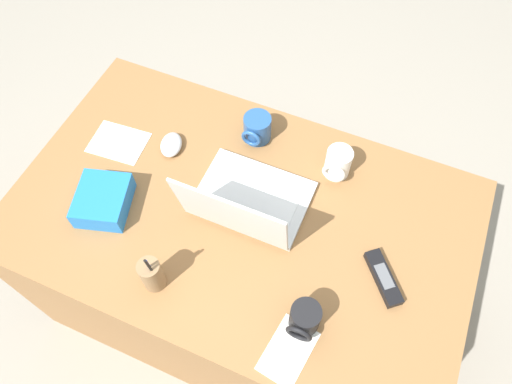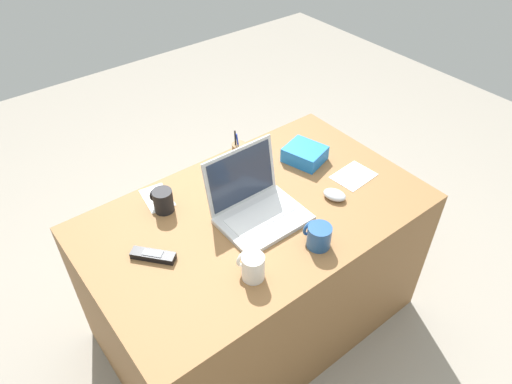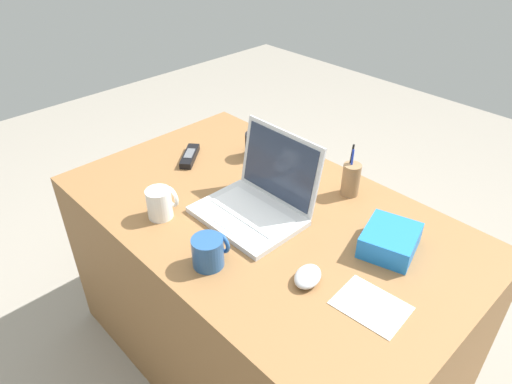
% 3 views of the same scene
% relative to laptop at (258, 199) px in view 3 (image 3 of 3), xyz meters
% --- Properties ---
extents(ground_plane, '(6.00, 6.00, 0.00)m').
position_rel_laptop_xyz_m(ground_plane, '(0.01, 0.01, -0.77)').
color(ground_plane, gray).
extents(desk, '(1.36, 0.82, 0.72)m').
position_rel_laptop_xyz_m(desk, '(0.01, 0.01, -0.41)').
color(desk, olive).
rests_on(desk, ground).
extents(laptop, '(0.33, 0.29, 0.25)m').
position_rel_laptop_xyz_m(laptop, '(0.00, 0.00, 0.00)').
color(laptop, silver).
rests_on(laptop, desk).
extents(computer_mouse, '(0.09, 0.11, 0.03)m').
position_rel_laptop_xyz_m(computer_mouse, '(0.31, -0.12, -0.03)').
color(computer_mouse, silver).
rests_on(computer_mouse, desk).
extents(coffee_mug_white, '(0.09, 0.10, 0.09)m').
position_rel_laptop_xyz_m(coffee_mug_white, '(0.08, -0.26, -0.01)').
color(coffee_mug_white, '#26518C').
rests_on(coffee_mug_white, desk).
extents(coffee_mug_tall, '(0.08, 0.09, 0.10)m').
position_rel_laptop_xyz_m(coffee_mug_tall, '(-0.20, -0.23, -0.00)').
color(coffee_mug_tall, white).
rests_on(coffee_mug_tall, desk).
extents(coffee_mug_spare, '(0.08, 0.09, 0.10)m').
position_rel_laptop_xyz_m(coffee_mug_spare, '(-0.27, 0.25, -0.00)').
color(coffee_mug_spare, black).
rests_on(coffee_mug_spare, desk).
extents(cordless_phone, '(0.14, 0.15, 0.03)m').
position_rel_laptop_xyz_m(cordless_phone, '(-0.43, 0.05, -0.04)').
color(cordless_phone, black).
rests_on(cordless_phone, desk).
extents(pen_holder, '(0.06, 0.06, 0.18)m').
position_rel_laptop_xyz_m(pen_holder, '(0.14, 0.30, 0.01)').
color(pen_holder, olive).
rests_on(pen_holder, desk).
extents(snack_bag, '(0.19, 0.20, 0.07)m').
position_rel_laptop_xyz_m(snack_bag, '(0.39, 0.15, -0.02)').
color(snack_bag, blue).
rests_on(snack_bag, desk).
extents(paper_note_near_laptop, '(0.19, 0.15, 0.00)m').
position_rel_laptop_xyz_m(paper_note_near_laptop, '(0.48, -0.07, -0.05)').
color(paper_note_near_laptop, white).
rests_on(paper_note_near_laptop, desk).
extents(paper_note_left, '(0.12, 0.18, 0.00)m').
position_rel_laptop_xyz_m(paper_note_left, '(-0.26, 0.33, -0.05)').
color(paper_note_left, white).
rests_on(paper_note_left, desk).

